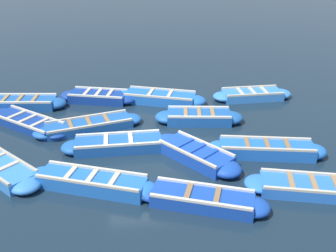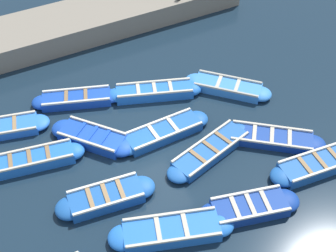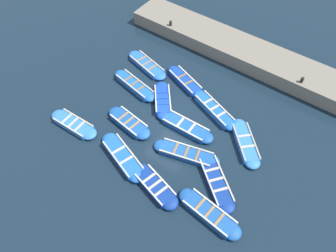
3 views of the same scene
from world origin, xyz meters
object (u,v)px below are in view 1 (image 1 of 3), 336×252
object	(u,v)px
boat_drifting	(252,95)
boat_far_corner	(89,126)
boat_outer_right	(196,154)
boat_bow_out	(266,150)
boat_stern_in	(199,117)
boat_mid_row	(160,98)
boat_tucked	(0,168)
boat_broadside	(202,199)
boat_outer_left	(119,144)
boat_inner_gap	(313,188)
boat_end_of_row	(92,182)
boat_alongside	(28,123)
boat_near_quay	(98,97)
boat_centre	(20,103)

from	to	relation	value
boat_drifting	boat_far_corner	world-z (taller)	boat_drifting
boat_outer_right	boat_bow_out	size ratio (longest dim) A/B	0.81
boat_stern_in	boat_mid_row	distance (m)	2.40
boat_outer_right	boat_tucked	bearing A→B (deg)	-88.72
boat_far_corner	boat_broadside	bearing A→B (deg)	34.43
boat_outer_left	boat_inner_gap	xyz separation A→B (m)	(2.94, 5.22, -0.02)
boat_end_of_row	boat_alongside	distance (m)	4.89
boat_near_quay	boat_centre	bearing A→B (deg)	-83.19
boat_near_quay	boat_outer_right	world-z (taller)	boat_outer_right
boat_inner_gap	boat_broadside	world-z (taller)	boat_broadside
boat_broadside	boat_outer_right	bearing A→B (deg)	174.61
boat_end_of_row	boat_far_corner	xyz separation A→B (m)	(-3.65, -0.36, -0.04)
boat_end_of_row	boat_bow_out	bearing A→B (deg)	103.18
boat_near_quay	boat_mid_row	size ratio (longest dim) A/B	0.87
boat_outer_left	boat_bow_out	xyz separation A→B (m)	(0.87, 4.63, 0.03)
boat_tucked	boat_outer_left	bearing A→B (deg)	107.00
boat_inner_gap	boat_broadside	distance (m)	3.07
boat_alongside	boat_outer_left	world-z (taller)	boat_outer_left
boat_end_of_row	boat_alongside	xyz separation A→B (m)	(-4.15, -2.59, -0.05)
boat_stern_in	boat_inner_gap	size ratio (longest dim) A/B	0.89
boat_end_of_row	boat_bow_out	world-z (taller)	boat_bow_out
boat_outer_right	boat_tucked	size ratio (longest dim) A/B	0.98
boat_mid_row	boat_bow_out	distance (m)	5.51
boat_end_of_row	boat_mid_row	distance (m)	6.36
boat_near_quay	boat_far_corner	distance (m)	2.65
boat_inner_gap	boat_bow_out	bearing A→B (deg)	-164.01
boat_outer_left	boat_centre	bearing A→B (deg)	-134.03
boat_outer_right	boat_centre	xyz separation A→B (m)	(-4.72, -6.31, -0.00)
boat_centre	boat_broadside	size ratio (longest dim) A/B	1.07
boat_alongside	boat_outer_left	bearing A→B (deg)	58.27
boat_alongside	boat_near_quay	size ratio (longest dim) A/B	1.04
boat_bow_out	boat_broadside	xyz separation A→B (m)	(2.29, -2.47, -0.02)
boat_stern_in	boat_centre	distance (m)	7.18
boat_outer_right	boat_drifting	bearing A→B (deg)	145.50
boat_outer_right	boat_inner_gap	distance (m)	3.49
boat_centre	boat_drifting	distance (m)	9.51
boat_centre	boat_outer_left	size ratio (longest dim) A/B	1.02
boat_near_quay	boat_inner_gap	distance (m)	9.35
boat_tucked	boat_near_quay	bearing A→B (deg)	153.83
boat_end_of_row	boat_inner_gap	world-z (taller)	boat_end_of_row
boat_stern_in	boat_centre	xyz separation A→B (m)	(-2.07, -6.88, -0.00)
boat_outer_right	boat_near_quay	bearing A→B (deg)	-147.54
boat_centre	boat_mid_row	world-z (taller)	boat_mid_row
boat_alongside	boat_broadside	size ratio (longest dim) A/B	1.01
boat_end_of_row	boat_bow_out	xyz separation A→B (m)	(-1.25, 5.33, 0.00)
boat_end_of_row	boat_broadside	size ratio (longest dim) A/B	1.09
boat_end_of_row	boat_far_corner	world-z (taller)	boat_end_of_row
boat_inner_gap	boat_far_corner	size ratio (longest dim) A/B	0.95
boat_alongside	boat_stern_in	size ratio (longest dim) A/B	1.06
boat_alongside	boat_inner_gap	bearing A→B (deg)	59.71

